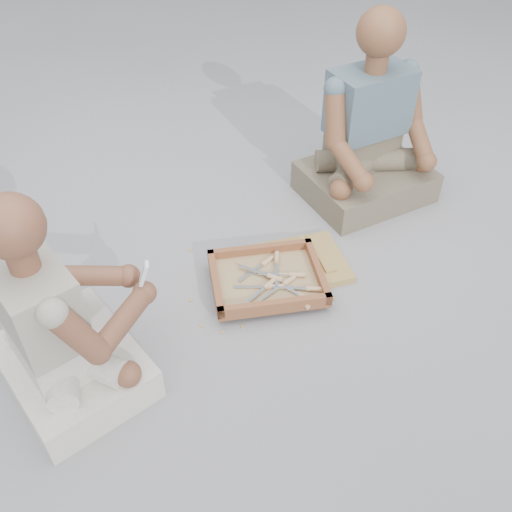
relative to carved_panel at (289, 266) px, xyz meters
name	(u,v)px	position (x,y,z in m)	size (l,w,h in m)	color
ground	(259,325)	(-0.26, -0.27, -0.02)	(60.00, 60.00, 0.00)	#9F9FA4
carved_panel	(289,266)	(0.00, 0.00, 0.00)	(0.53, 0.35, 0.04)	olive
tool_tray	(267,279)	(-0.14, -0.08, 0.04)	(0.56, 0.48, 0.06)	brown
chisel_0	(266,286)	(-0.17, -0.14, 0.05)	(0.20, 0.12, 0.02)	silver
chisel_1	(271,287)	(-0.15, -0.14, 0.05)	(0.21, 0.10, 0.02)	silver
chisel_2	(281,275)	(-0.08, -0.09, 0.04)	(0.21, 0.11, 0.02)	silver
chisel_3	(277,261)	(-0.06, 0.00, 0.06)	(0.10, 0.21, 0.02)	silver
chisel_4	(285,283)	(-0.08, -0.14, 0.05)	(0.21, 0.10, 0.02)	silver
chisel_5	(301,299)	(-0.06, -0.26, 0.04)	(0.06, 0.22, 0.02)	silver
chisel_6	(264,264)	(-0.12, 0.01, 0.05)	(0.21, 0.11, 0.02)	silver
chisel_7	(309,289)	(0.00, -0.22, 0.05)	(0.21, 0.11, 0.02)	silver
chisel_8	(301,295)	(-0.05, -0.24, 0.05)	(0.13, 0.20, 0.02)	silver
chisel_9	(292,274)	(-0.03, -0.11, 0.05)	(0.21, 0.11, 0.02)	silver
chisel_10	(270,276)	(-0.13, -0.09, 0.06)	(0.16, 0.17, 0.02)	silver
wood_chip_0	(249,246)	(-0.11, 0.22, -0.02)	(0.02, 0.01, 0.00)	tan
wood_chip_1	(334,299)	(0.11, -0.25, -0.02)	(0.02, 0.01, 0.00)	tan
wood_chip_2	(227,280)	(-0.30, 0.03, -0.02)	(0.02, 0.01, 0.00)	tan
wood_chip_3	(190,250)	(-0.39, 0.29, -0.02)	(0.02, 0.01, 0.00)	tan
wood_chip_4	(242,326)	(-0.33, -0.26, -0.02)	(0.02, 0.01, 0.00)	tan
wood_chip_5	(222,332)	(-0.42, -0.26, -0.02)	(0.02, 0.01, 0.00)	tan
wood_chip_6	(191,300)	(-0.49, -0.03, -0.02)	(0.02, 0.01, 0.00)	tan
wood_chip_7	(202,326)	(-0.49, -0.19, -0.02)	(0.02, 0.01, 0.00)	tan
wood_chip_8	(306,297)	(0.00, -0.20, -0.02)	(0.02, 0.01, 0.00)	tan
craftsman	(59,328)	(-1.02, -0.28, 0.28)	(0.66, 0.67, 0.88)	silver
companion	(369,140)	(0.62, 0.42, 0.31)	(0.68, 0.57, 0.98)	#706350
mobile_phone	(144,274)	(-0.69, -0.24, 0.40)	(0.05, 0.05, 0.10)	white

